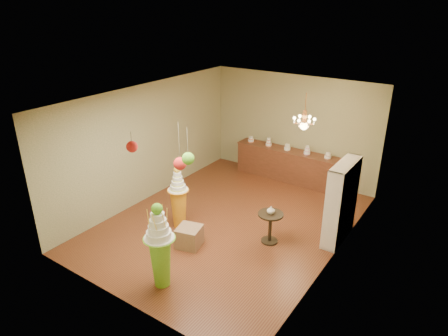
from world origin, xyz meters
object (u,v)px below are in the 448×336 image
Objects in this scene: pedestal_orange at (179,203)px; round_table at (270,224)px; pedestal_green at (160,251)px; sideboard at (286,164)px.

pedestal_orange reaches higher than round_table.
pedestal_orange is (-1.06, 1.75, -0.12)m from pedestal_green.
pedestal_orange is at bearing 121.19° from pedestal_green.
pedestal_green is at bearing -87.95° from sideboard.
round_table is at bearing 67.62° from pedestal_green.
pedestal_orange is 2.13× the size of round_table.
pedestal_green reaches higher than pedestal_orange.
sideboard reaches higher than round_table.
pedestal_green is 0.56× the size of sideboard.
pedestal_green is 2.57m from round_table.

